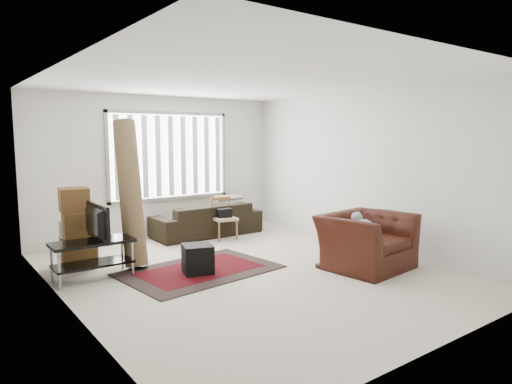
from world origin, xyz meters
The scene contains 11 objects.
room centered at (0.03, 0.51, 1.76)m, with size 6.00×6.02×2.71m.
persian_rug centered at (-0.60, 0.42, 0.01)m, with size 2.29×1.66×0.02m.
tv_stand centered at (-1.95, 0.95, 0.39)m, with size 1.07×0.48×0.53m.
tv centered at (-1.95, 0.95, 0.78)m, with size 0.86×0.11×0.50m, color black.
subwoofer centered at (-0.69, 0.32, 0.22)m, with size 0.40×0.40×0.40m, color black.
moving_boxes centered at (-1.94, 1.69, 0.55)m, with size 0.53×0.50×1.18m.
white_flatpack centered at (-1.91, 1.76, 0.35)m, with size 0.54×0.08×0.69m, color silver.
rolled_rug centered at (-1.25, 1.32, 1.10)m, with size 0.33×0.33×2.19m, color brown.
sofa centered at (0.71, 2.45, 0.41)m, with size 2.13×0.92×0.82m, color black.
side_chair centered at (0.80, 1.97, 0.44)m, with size 0.49×0.49×0.78m.
armchair centered at (1.45, -0.90, 0.46)m, with size 1.35×1.21×0.92m.
Camera 1 is at (-3.76, -5.21, 1.93)m, focal length 32.00 mm.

